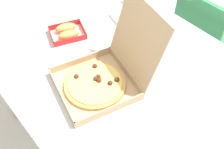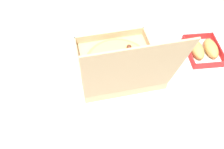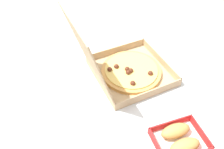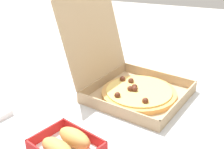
{
  "view_description": "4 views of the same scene",
  "coord_description": "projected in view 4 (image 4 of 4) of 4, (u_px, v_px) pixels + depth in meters",
  "views": [
    {
      "loc": [
        0.64,
        -0.64,
        1.74
      ],
      "look_at": [
        -0.01,
        -0.09,
        0.77
      ],
      "focal_mm": 43.39,
      "sensor_mm": 36.0,
      "label": 1
    },
    {
      "loc": [
        0.31,
        0.47,
        1.58
      ],
      "look_at": [
        0.03,
        -0.11,
        0.76
      ],
      "focal_mm": 39.95,
      "sensor_mm": 36.0,
      "label": 2
    },
    {
      "loc": [
        -0.6,
        0.4,
        1.53
      ],
      "look_at": [
        -0.03,
        -0.06,
        0.79
      ],
      "focal_mm": 37.01,
      "sensor_mm": 36.0,
      "label": 3
    },
    {
      "loc": [
        -1.03,
        -0.44,
        1.31
      ],
      "look_at": [
        0.02,
        -0.05,
        0.78
      ],
      "focal_mm": 47.89,
      "sensor_mm": 36.0,
      "label": 4
    }
  ],
  "objects": [
    {
      "name": "paper_menu",
      "position": [
        181.0,
        60.0,
        1.52
      ],
      "size": [
        0.22,
        0.16,
        0.0
      ],
      "primitive_type": "cube",
      "rotation": [
        0.0,
        0.0,
        0.05
      ],
      "color": "white",
      "rests_on": "dining_table"
    },
    {
      "name": "pizza_box_open",
      "position": [
        130.0,
        82.0,
        1.18
      ],
      "size": [
        0.43,
        0.51,
        0.38
      ],
      "color": "tan",
      "rests_on": "dining_table"
    },
    {
      "name": "bread_side_box",
      "position": [
        66.0,
        145.0,
        0.87
      ],
      "size": [
        0.2,
        0.23,
        0.06
      ],
      "color": "white",
      "rests_on": "dining_table"
    },
    {
      "name": "dipping_sauce_cup",
      "position": [
        79.0,
        30.0,
        1.96
      ],
      "size": [
        0.06,
        0.06,
        0.02
      ],
      "color": "white",
      "rests_on": "dining_table"
    },
    {
      "name": "dining_table",
      "position": [
        99.0,
        99.0,
        1.29
      ],
      "size": [
        1.46,
        1.09,
        0.72
      ],
      "color": "silver",
      "rests_on": "ground_plane"
    }
  ]
}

